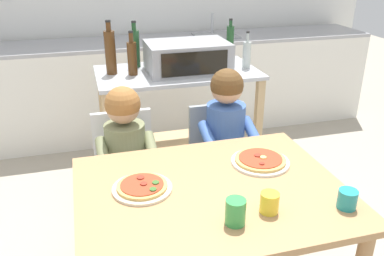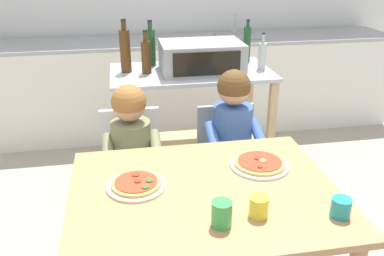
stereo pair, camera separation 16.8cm
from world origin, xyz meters
name	(u,v)px [view 1 (the left image)]	position (x,y,z in m)	size (l,w,h in m)	color
ground_plane	(163,200)	(0.00, 1.08, 0.00)	(10.83, 10.83, 0.00)	#A89E8C
kitchen_counter	(134,88)	(0.00, 2.36, 0.45)	(4.64, 0.60, 1.09)	silver
kitchen_island_cart	(178,111)	(0.17, 1.28, 0.60)	(1.11, 0.60, 0.90)	#B7BABF
toaster_oven	(187,57)	(0.23, 1.25, 1.00)	(0.55, 0.38, 0.20)	#999BA0
bottle_slim_sauce	(230,43)	(0.61, 1.45, 1.03)	(0.05, 0.05, 0.31)	#1E4723
bottle_squat_spirits	(110,52)	(-0.27, 1.33, 1.05)	(0.07, 0.07, 0.35)	#4C2D14
bottle_clear_vinegar	(135,48)	(-0.09, 1.47, 1.03)	(0.07, 0.07, 0.32)	#1E4723
bottle_brown_beer	(247,54)	(0.66, 1.23, 0.99)	(0.06, 0.06, 0.26)	#ADB7B2
bottle_dark_olive_oil	(132,57)	(-0.14, 1.28, 1.01)	(0.06, 0.06, 0.29)	#4C2D14
dining_table	(211,212)	(0.00, 0.00, 0.64)	(1.11, 0.87, 0.75)	#AD7F51
dining_chair_left	(126,171)	(-0.28, 0.72, 0.48)	(0.36, 0.36, 0.81)	silver
dining_chair_right	(221,162)	(0.29, 0.69, 0.48)	(0.36, 0.36, 0.81)	gray
child_in_olive_shirt	(127,155)	(-0.28, 0.60, 0.65)	(0.32, 0.42, 1.00)	#424C6B
child_in_blue_striped_shirt	(229,141)	(0.29, 0.57, 0.68)	(0.32, 0.42, 1.06)	#424C6B
pizza_plate_cream	(142,187)	(-0.28, 0.07, 0.77)	(0.25, 0.25, 0.03)	beige
pizza_plate_white	(260,161)	(0.29, 0.15, 0.77)	(0.27, 0.27, 0.03)	white
drinking_cup_teal	(347,199)	(0.46, -0.27, 0.79)	(0.07, 0.07, 0.08)	teal
drinking_cup_green	(235,212)	(0.01, -0.24, 0.80)	(0.08, 0.08, 0.10)	green
drinking_cup_yellow	(269,203)	(0.16, -0.21, 0.80)	(0.07, 0.07, 0.08)	yellow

